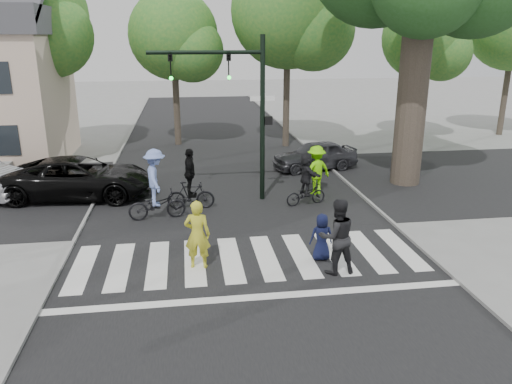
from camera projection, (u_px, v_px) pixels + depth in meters
The scene contains 21 objects.
ground at pixel (254, 274), 12.99m from camera, with size 120.00×120.00×0.00m, color gray.
road_stem at pixel (234, 211), 17.71m from camera, with size 10.00×70.00×0.01m, color black.
road_cross at pixel (227, 187), 20.54m from camera, with size 70.00×10.00×0.01m, color black.
curb_left at pixel (87, 217), 17.01m from camera, with size 0.10×70.00×0.10m, color gray.
curb_right at pixel (370, 203), 18.39m from camera, with size 0.10×70.00×0.10m, color gray.
crosswalk at pixel (250, 263), 13.61m from camera, with size 10.00×3.85×0.01m.
traffic_signal at pixel (239, 96), 17.73m from camera, with size 4.45×0.29×6.00m.
bg_tree_1 at pixel (34, 21), 24.43m from camera, with size 6.09×5.80×9.80m.
bg_tree_2 at pixel (178, 39), 26.71m from camera, with size 5.04×4.80×8.40m.
bg_tree_3 at pixel (295, 16), 25.92m from camera, with size 6.30×6.00×10.20m.
bg_tree_4 at pixel (428, 42), 28.21m from camera, with size 4.83×4.60×8.15m.
pedestrian_woman at pixel (197, 235), 13.12m from camera, with size 0.69×0.45×1.88m, color gold.
pedestrian_child at pixel (322, 237), 13.68m from camera, with size 0.65×0.42×1.33m, color black.
pedestrian_adult at pixel (337, 236), 12.81m from camera, with size 0.99×0.77×2.03m, color black.
cyclist_left at pixel (156, 189), 16.63m from camera, with size 1.97×1.32×2.42m.
cyclist_mid at pixel (190, 184), 17.68m from camera, with size 1.71×1.05×2.20m.
cyclist_right at pixel (306, 182), 18.10m from camera, with size 1.63×1.51×1.96m.
car_suv at pixel (79, 178), 18.98m from camera, with size 2.57×5.57×1.55m, color black.
car_grey at pixel (315, 155), 23.04m from camera, with size 1.58×3.92×1.33m, color #35353A.
bystander_hivis at pixel (316, 170), 19.33m from camera, with size 1.24×0.71×1.93m, color #77EE08.
bystander_dark at pixel (311, 171), 19.91m from camera, with size 0.57×0.37×1.56m, color black.
Camera 1 is at (-1.62, -11.64, 5.94)m, focal length 35.00 mm.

